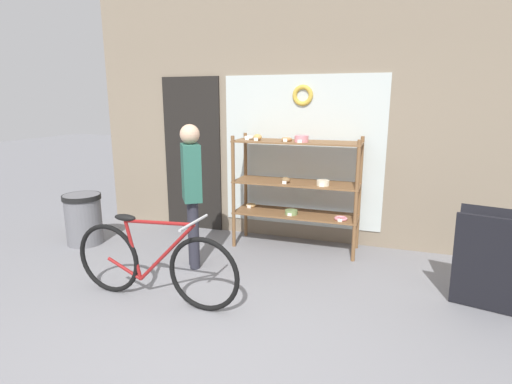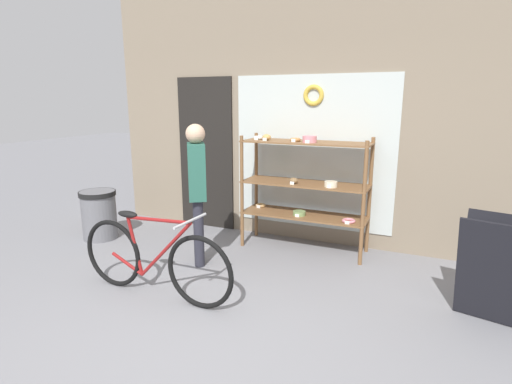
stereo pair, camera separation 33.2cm
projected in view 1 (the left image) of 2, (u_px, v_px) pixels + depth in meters
The scene contains 7 objects.
ground_plane at pixel (199, 342), 3.03m from camera, with size 30.00×30.00×0.00m, color gray.
storefront_facade at pixel (285, 99), 5.01m from camera, with size 5.39×0.13×3.71m.
display_case at pixel (296, 181), 4.80m from camera, with size 1.51×0.48×1.40m.
bicycle at pixel (153, 263), 3.59m from camera, with size 1.68×0.46×0.81m.
sandwich_board at pixel (492, 262), 3.39m from camera, with size 0.67×0.51×0.88m.
pedestrian at pixel (192, 186), 4.22m from camera, with size 0.33×0.37×1.56m.
trash_bin at pixel (84, 217), 5.05m from camera, with size 0.46×0.46×0.64m.
Camera 1 is at (1.28, -2.41, 1.80)m, focal length 28.00 mm.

